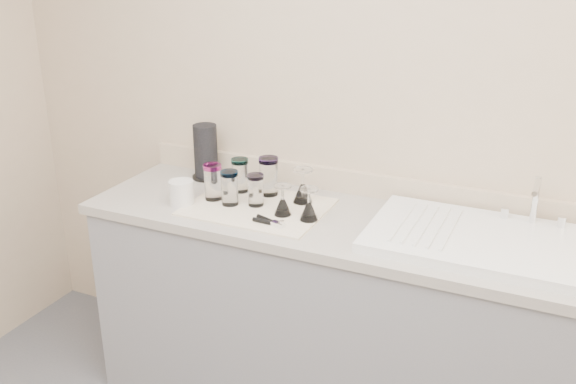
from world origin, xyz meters
The scene contains 15 objects.
room_envelope centered at (0.00, 0.00, 1.56)m, with size 3.54×3.50×2.52m.
counter_unit centered at (0.00, 1.20, 0.45)m, with size 2.06×0.62×0.90m.
sink_unit centered at (0.55, 1.20, 0.92)m, with size 0.82×0.50×0.22m.
dish_towel centered at (-0.34, 1.17, 0.90)m, with size 0.55×0.42×0.01m, color white.
tumbler_cyan centered at (-0.49, 1.29, 0.98)m, with size 0.07×0.07×0.15m.
tumbler_purple centered at (-0.36, 1.30, 0.99)m, with size 0.08×0.08×0.16m.
tumbler_magenta centered at (-0.54, 1.16, 0.98)m, with size 0.08×0.08×0.15m.
tumbler_blue centered at (-0.45, 1.14, 0.98)m, with size 0.07×0.07×0.14m.
tumbler_lavender centered at (-0.35, 1.18, 0.97)m, with size 0.07×0.07×0.13m.
goblet_back_left centered at (-0.19, 1.29, 0.96)m, with size 0.08×0.08×0.14m.
goblet_front_left centered at (-0.21, 1.13, 0.95)m, with size 0.07×0.07×0.12m.
goblet_front_right centered at (-0.10, 1.13, 0.95)m, with size 0.07×0.07×0.13m.
can_opener centered at (-0.22, 1.03, 0.92)m, with size 0.14×0.06×0.02m.
white_mug centered at (-0.64, 1.07, 0.95)m, with size 0.15×0.13×0.10m.
paper_towel_roll centered at (-0.71, 1.39, 1.02)m, with size 0.13×0.13×0.25m.
Camera 1 is at (0.77, -0.96, 1.91)m, focal length 40.00 mm.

